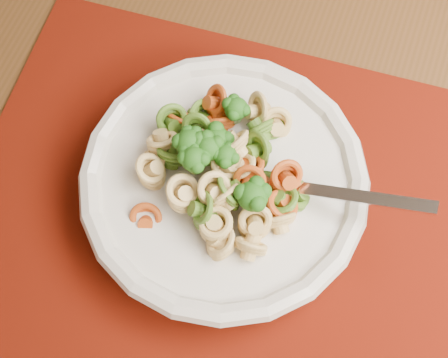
{
  "coord_description": "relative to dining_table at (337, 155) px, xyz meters",
  "views": [
    {
      "loc": [
        -0.77,
        0.25,
        1.31
      ],
      "look_at": [
        -0.78,
        0.45,
        0.81
      ],
      "focal_mm": 50.0,
      "sensor_mm": 36.0,
      "label": 1
    }
  ],
  "objects": [
    {
      "name": "placemat",
      "position": [
        -0.12,
        -0.12,
        0.11
      ],
      "size": [
        0.57,
        0.5,
        0.0
      ],
      "primitive_type": "cube",
      "rotation": [
        0.0,
        0.0,
        -0.26
      ],
      "color": "#510D03",
      "rests_on": "dining_table"
    },
    {
      "name": "pasta_broccoli_heap",
      "position": [
        -0.13,
        -0.1,
        0.16
      ],
      "size": [
        0.22,
        0.22,
        0.06
      ],
      "primitive_type": null,
      "color": "#DCB86D",
      "rests_on": "pasta_bowl"
    },
    {
      "name": "fork",
      "position": [
        -0.08,
        -0.1,
        0.16
      ],
      "size": [
        0.18,
        0.07,
        0.08
      ],
      "primitive_type": null,
      "rotation": [
        0.0,
        -0.35,
        -0.28
      ],
      "color": "silver",
      "rests_on": "pasta_bowl"
    },
    {
      "name": "dining_table",
      "position": [
        0.0,
        0.0,
        0.0
      ],
      "size": [
        1.59,
        1.28,
        0.77
      ],
      "rotation": [
        0.0,
        0.0,
        -0.33
      ],
      "color": "#4B2C15",
      "rests_on": "ground"
    },
    {
      "name": "pasta_bowl",
      "position": [
        -0.13,
        -0.1,
        0.14
      ],
      "size": [
        0.25,
        0.25,
        0.05
      ],
      "color": "beige",
      "rests_on": "placemat"
    }
  ]
}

